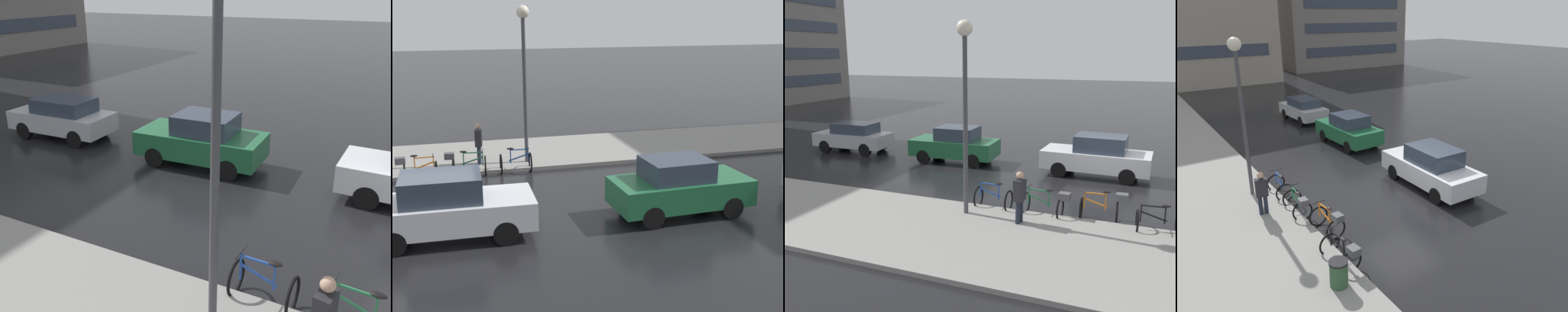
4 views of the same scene
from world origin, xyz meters
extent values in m
plane|color=black|center=(0.00, 0.00, 0.00)|extent=(140.00, 140.00, 0.00)
cube|color=gray|center=(-6.00, 10.00, 0.07)|extent=(4.80, 60.00, 0.14)
torus|color=black|center=(-3.34, 0.18, 0.35)|extent=(0.71, 0.11, 0.71)
torus|color=black|center=(-3.27, -0.87, 0.35)|extent=(0.71, 0.11, 0.71)
cube|color=orange|center=(-3.29, -0.53, 0.64)|extent=(0.04, 0.04, 0.57)
cube|color=orange|center=(-3.34, 0.10, 0.63)|extent=(0.04, 0.04, 0.55)
cube|color=orange|center=(-3.31, -0.22, 0.87)|extent=(0.08, 0.63, 0.04)
cube|color=orange|center=(-3.31, -0.24, 0.58)|extent=(0.09, 0.71, 0.26)
ellipsoid|color=black|center=(-3.29, -0.53, 0.96)|extent=(0.16, 0.27, 0.07)
cylinder|color=black|center=(-3.34, 0.10, 0.92)|extent=(0.50, 0.06, 0.03)
cube|color=#4C4C51|center=(-3.26, -0.99, 0.83)|extent=(0.30, 0.36, 0.22)
torus|color=black|center=(-3.55, 1.87, 0.36)|extent=(0.72, 0.12, 0.72)
torus|color=black|center=(-3.64, 0.76, 0.36)|extent=(0.72, 0.12, 0.72)
cube|color=#237042|center=(-3.61, 1.12, 0.62)|extent=(0.04, 0.04, 0.52)
cube|color=#237042|center=(-3.56, 1.79, 0.64)|extent=(0.04, 0.04, 0.55)
cube|color=#237042|center=(-3.58, 1.46, 0.86)|extent=(0.09, 0.67, 0.04)
cube|color=#237042|center=(-3.59, 1.43, 0.57)|extent=(0.10, 0.76, 0.27)
ellipsoid|color=black|center=(-3.61, 1.12, 0.91)|extent=(0.16, 0.27, 0.07)
cylinder|color=black|center=(-3.56, 1.79, 0.94)|extent=(0.50, 0.07, 0.03)
cube|color=#4C4C51|center=(-3.65, 0.64, 0.78)|extent=(0.31, 0.36, 0.22)
torus|color=black|center=(-3.53, 3.50, 0.37)|extent=(0.73, 0.09, 0.73)
torus|color=black|center=(-3.58, 2.44, 0.37)|extent=(0.73, 0.09, 0.73)
cube|color=#234CA8|center=(-3.56, 2.78, 0.63)|extent=(0.04, 0.04, 0.52)
cube|color=#234CA8|center=(-3.53, 3.42, 0.64)|extent=(0.04, 0.04, 0.56)
cube|color=#234CA8|center=(-3.55, 3.10, 0.86)|extent=(0.07, 0.64, 0.04)
cube|color=#234CA8|center=(-3.55, 3.07, 0.57)|extent=(0.07, 0.73, 0.26)
ellipsoid|color=black|center=(-3.56, 2.78, 0.92)|extent=(0.15, 0.27, 0.07)
cylinder|color=black|center=(-3.53, 3.42, 0.94)|extent=(0.50, 0.05, 0.03)
cube|color=silver|center=(1.84, 0.44, 0.69)|extent=(1.94, 4.39, 0.74)
cube|color=#2D3847|center=(1.84, 0.26, 1.39)|extent=(1.54, 2.06, 0.67)
cylinder|color=black|center=(1.08, 1.81, 0.32)|extent=(0.24, 0.65, 0.64)
cylinder|color=black|center=(2.69, 1.76, 0.32)|extent=(0.24, 0.65, 0.64)
cylinder|color=black|center=(1.00, -0.88, 0.32)|extent=(0.24, 0.65, 0.64)
cylinder|color=black|center=(2.60, -0.93, 0.32)|extent=(0.24, 0.65, 0.64)
cube|color=#1E6038|center=(1.88, 6.91, 0.70)|extent=(1.96, 4.03, 0.75)
cube|color=#2D3847|center=(1.88, 6.75, 1.37)|extent=(1.56, 1.87, 0.60)
cylinder|color=black|center=(1.02, 8.10, 0.32)|extent=(0.24, 0.65, 0.64)
cylinder|color=black|center=(2.64, 8.17, 0.32)|extent=(0.24, 0.65, 0.64)
cylinder|color=black|center=(1.12, 5.65, 0.32)|extent=(0.24, 0.65, 0.64)
cylinder|color=black|center=(2.73, 5.71, 0.32)|extent=(0.24, 0.65, 0.64)
cylinder|color=#1E2333|center=(-4.73, 1.77, 0.41)|extent=(0.14, 0.14, 0.83)
cylinder|color=#1E2333|center=(-4.56, 1.74, 0.41)|extent=(0.14, 0.14, 0.83)
cube|color=#232328|center=(-4.64, 1.76, 1.14)|extent=(0.44, 0.31, 0.63)
sphere|color=tan|center=(-4.64, 1.76, 1.59)|extent=(0.22, 0.22, 0.22)
cylinder|color=#424247|center=(-4.48, 3.53, 2.75)|extent=(0.14, 0.14, 5.51)
sphere|color=#F2EACC|center=(-4.48, 3.53, 5.69)|extent=(0.47, 0.47, 0.47)
camera|label=1|loc=(-9.75, 1.15, 5.33)|focal=40.00mm
camera|label=2|loc=(15.46, 0.24, 5.72)|focal=50.00mm
camera|label=3|loc=(-16.19, -1.67, 4.99)|focal=40.00mm
camera|label=4|loc=(-8.14, -9.98, 6.67)|focal=35.00mm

